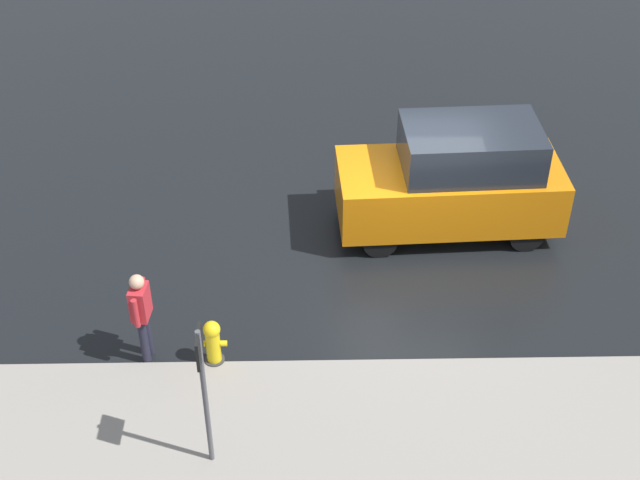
{
  "coord_description": "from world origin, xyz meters",
  "views": [
    {
      "loc": [
        1.83,
        12.14,
        9.75
      ],
      "look_at": [
        1.63,
        0.73,
        0.9
      ],
      "focal_mm": 50.0,
      "sensor_mm": 36.0,
      "label": 1
    }
  ],
  "objects_px": {
    "pedestrian": "(141,311)",
    "moving_hatchback": "(454,180)",
    "sign_post": "(203,379)",
    "fire_hydrant": "(213,343)"
  },
  "relations": [
    {
      "from": "moving_hatchback",
      "to": "fire_hydrant",
      "type": "xyz_separation_m",
      "value": [
        4.02,
        3.35,
        -0.63
      ]
    },
    {
      "from": "fire_hydrant",
      "to": "pedestrian",
      "type": "distance_m",
      "value": 1.16
    },
    {
      "from": "moving_hatchback",
      "to": "pedestrian",
      "type": "xyz_separation_m",
      "value": [
        5.03,
        3.24,
        -0.07
      ]
    },
    {
      "from": "pedestrian",
      "to": "moving_hatchback",
      "type": "bearing_deg",
      "value": -147.27
    },
    {
      "from": "moving_hatchback",
      "to": "pedestrian",
      "type": "height_order",
      "value": "moving_hatchback"
    },
    {
      "from": "moving_hatchback",
      "to": "fire_hydrant",
      "type": "relative_size",
      "value": 4.96
    },
    {
      "from": "moving_hatchback",
      "to": "sign_post",
      "type": "height_order",
      "value": "sign_post"
    },
    {
      "from": "sign_post",
      "to": "pedestrian",
      "type": "bearing_deg",
      "value": -60.36
    },
    {
      "from": "sign_post",
      "to": "moving_hatchback",
      "type": "bearing_deg",
      "value": -126.95
    },
    {
      "from": "moving_hatchback",
      "to": "sign_post",
      "type": "bearing_deg",
      "value": 53.05
    }
  ]
}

